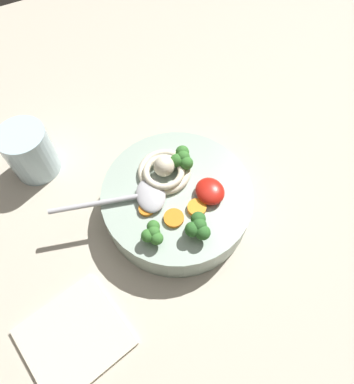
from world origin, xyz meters
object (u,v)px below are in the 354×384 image
Objects in this scene: folded_napkin at (74,337)px; soup_bowl at (177,200)px; noodle_pile at (164,170)px; drinking_glass at (30,152)px; soup_spoon at (141,196)px.

soup_bowl is at bearing 117.45° from folded_napkin.
noodle_pile is at bearing -175.15° from soup_bowl.
noodle_pile is at bearing 50.03° from drinking_glass.
noodle_pile is (-3.73, -0.32, 3.87)cm from soup_bowl.
drinking_glass is (-14.86, -17.73, -2.15)cm from noodle_pile.
noodle_pile reaches higher than soup_spoon.
noodle_pile is 5.45cm from soup_spoon.
drinking_glass is (-18.60, -18.05, 1.73)cm from soup_bowl.
drinking_glass is (-17.10, -12.78, -1.80)cm from soup_spoon.
soup_bowl is at bearing 4.85° from noodle_pile.
folded_napkin is at bearing -7.06° from drinking_glass.
soup_bowl reaches higher than folded_napkin.
soup_spoon is at bearing 36.77° from drinking_glass.
drinking_glass is at bearing -135.86° from soup_bowl.
soup_bowl is 1.34× the size of soup_spoon.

